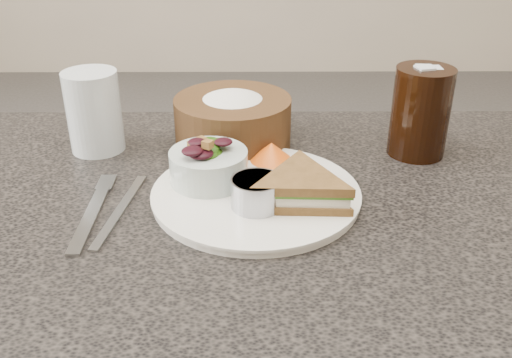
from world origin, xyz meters
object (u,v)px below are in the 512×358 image
object	(u,v)px
bread_basket	(233,113)
cola_glass	(421,108)
dinner_plate	(256,195)
sandwich	(301,188)
dressing_ramekin	(257,193)
water_glass	(94,112)
salad_bowl	(208,161)

from	to	relation	value
bread_basket	cola_glass	distance (m)	0.29
dinner_plate	bread_basket	world-z (taller)	bread_basket
bread_basket	cola_glass	world-z (taller)	cola_glass
dinner_plate	sandwich	bearing A→B (deg)	-27.57
dressing_ramekin	cola_glass	world-z (taller)	cola_glass
dressing_ramekin	water_glass	size ratio (longest dim) A/B	0.52
dinner_plate	bread_basket	xyz separation A→B (m)	(-0.04, 0.18, 0.05)
salad_bowl	bread_basket	bearing A→B (deg)	79.20
bread_basket	dressing_ramekin	bearing A→B (deg)	-80.70
sandwich	salad_bowl	world-z (taller)	salad_bowl
bread_basket	water_glass	distance (m)	0.22
salad_bowl	water_glass	bearing A→B (deg)	144.39
cola_glass	water_glass	xyz separation A→B (m)	(-0.50, 0.02, -0.01)
dinner_plate	water_glass	bearing A→B (deg)	147.20
dressing_ramekin	salad_bowl	bearing A→B (deg)	133.13
salad_bowl	cola_glass	bearing A→B (deg)	19.87
sandwich	water_glass	xyz separation A→B (m)	(-0.31, 0.19, 0.03)
dinner_plate	water_glass	distance (m)	0.31
dinner_plate	bread_basket	size ratio (longest dim) A/B	1.49
salad_bowl	water_glass	distance (m)	0.23
dinner_plate	dressing_ramekin	world-z (taller)	dressing_ramekin
sandwich	bread_basket	xyz separation A→B (m)	(-0.09, 0.21, 0.02)
dressing_ramekin	water_glass	bearing A→B (deg)	141.09
dinner_plate	dressing_ramekin	xyz separation A→B (m)	(0.00, -0.04, 0.03)
dressing_ramekin	water_glass	distance (m)	0.33
bread_basket	sandwich	bearing A→B (deg)	-66.06
salad_bowl	cola_glass	world-z (taller)	cola_glass
cola_glass	dressing_ramekin	bearing A→B (deg)	-143.82
sandwich	dinner_plate	bearing A→B (deg)	154.72
sandwich	salad_bowl	xyz separation A→B (m)	(-0.12, 0.06, 0.01)
dressing_ramekin	sandwich	bearing A→B (deg)	11.02
cola_glass	water_glass	distance (m)	0.51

